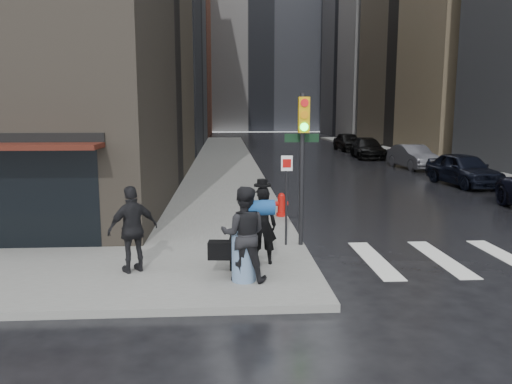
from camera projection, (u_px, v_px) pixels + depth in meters
ground at (224, 277)px, 10.46m from camera, size 140.00×140.00×0.00m
sidewalk_left at (224, 156)px, 37.04m from camera, size 4.00×50.00×0.15m
sidewalk_right at (402, 155)px, 37.87m from camera, size 3.00×50.00×0.15m
bldg_left_far at (129, 40)px, 68.62m from camera, size 22.00×20.00×26.00m
bldg_right_far at (417, 42)px, 67.16m from camera, size 22.00×20.00×25.00m
bldg_distant at (259, 36)px, 85.06m from camera, size 40.00×12.00×32.00m
man_overcoat at (257, 229)px, 10.70m from camera, size 1.05×0.92×1.89m
man_jeans at (243, 234)px, 9.66m from camera, size 1.32×0.80×1.87m
man_greycoat at (133, 229)px, 10.21m from camera, size 1.13×0.92×1.80m
traffic_light at (301, 149)px, 11.95m from camera, size 0.93×0.42×3.71m
fire_hydrant at (281, 206)px, 15.72m from camera, size 0.42×0.32×0.74m
parked_car_1 at (463, 169)px, 23.06m from camera, size 2.25×4.63×1.52m
parked_car_2 at (413, 157)px, 29.77m from camera, size 1.90×4.43×1.42m
parked_car_3 at (368, 148)px, 36.42m from camera, size 2.42×5.06×1.42m
parked_car_4 at (348, 142)px, 43.12m from camera, size 1.93×4.63×1.57m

